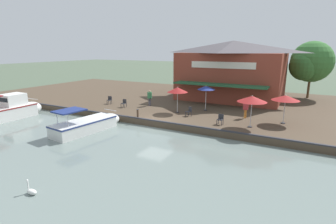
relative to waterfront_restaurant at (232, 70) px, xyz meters
The scene contains 20 objects.
ground_plane 14.65m from the waterfront_restaurant, 11.70° to the right, with size 220.00×220.00×0.00m, color #4C5B47.
quay_deck 5.52m from the waterfront_restaurant, 45.90° to the right, with size 22.00×56.00×0.60m, color #4C3D2D.
quay_edge_fender 14.39m from the waterfront_restaurant, 11.78° to the right, with size 0.20×50.40×0.10m, color #2D2D33.
waterfront_restaurant is the anchor object (origin of this frame).
patio_umbrella_near_quay_edge 7.92m from the waterfront_restaurant, ahead, with size 1.73×1.73×2.52m.
patio_umbrella_mid_patio_left 11.61m from the waterfront_restaurant, 36.66° to the left, with size 2.20×2.20×2.41m.
patio_umbrella_back_row 10.34m from the waterfront_restaurant, 14.44° to the right, with size 1.95×1.95×2.50m.
patio_umbrella_by_entrance 12.60m from the waterfront_restaurant, 21.93° to the left, with size 2.27×2.27×2.54m.
cafe_chair_facing_river 13.88m from the waterfront_restaurant, 39.29° to the right, with size 0.46×0.46×0.85m.
cafe_chair_back_row_seat 15.13m from the waterfront_restaurant, 48.51° to the right, with size 0.55×0.55×0.85m.
cafe_chair_under_first_umbrella 11.16m from the waterfront_restaurant, ahead, with size 0.60×0.60×0.85m.
cafe_chair_beside_entrance 12.61m from the waterfront_restaurant, 11.16° to the left, with size 0.45×0.45×0.85m.
person_mid_patio 11.08m from the waterfront_restaurant, 37.33° to the right, with size 0.49×0.49×1.73m.
person_near_entrance 10.08m from the waterfront_restaurant, 22.46° to the left, with size 0.46×0.46×1.62m.
motorboat_far_downstream 18.74m from the waterfront_restaurant, 22.69° to the right, with size 6.39×2.59×2.06m.
motorboat_fourth_along 24.42m from the waterfront_restaurant, 43.10° to the right, with size 6.56×2.24×2.48m.
mooring_post 14.59m from the waterfront_restaurant, 19.72° to the right, with size 0.22×0.22×0.77m.
swan 25.97m from the waterfront_restaurant, ahead, with size 0.30×0.61×0.69m.
tree_downstream_bank 3.21m from the waterfront_restaurant, 157.17° to the right, with size 4.00×3.81×6.28m.
tree_behind_restaurant 9.50m from the waterfront_restaurant, 118.56° to the left, with size 5.21×4.96×6.97m.
Camera 1 is at (18.43, 11.15, 6.63)m, focal length 28.00 mm.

